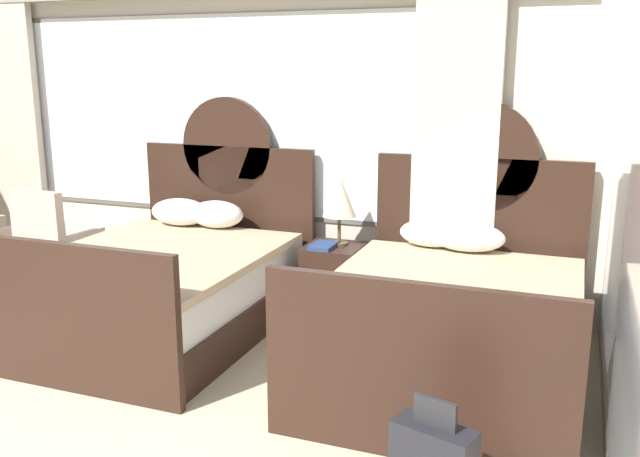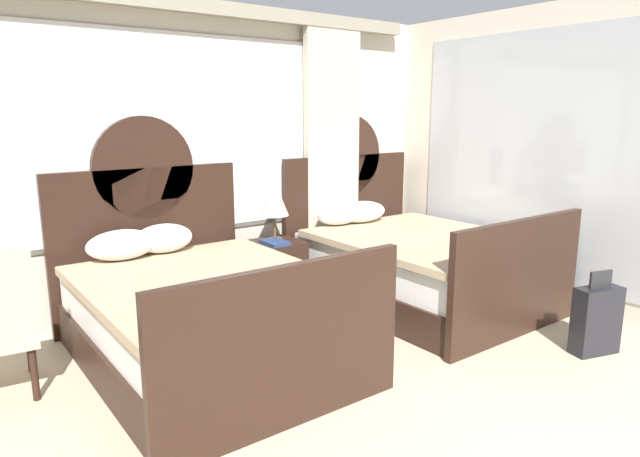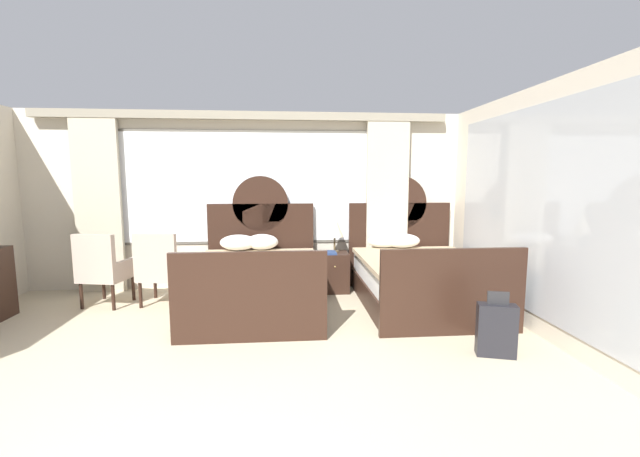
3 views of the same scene
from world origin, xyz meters
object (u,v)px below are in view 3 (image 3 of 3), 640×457
book_on_nightstand (330,253)px  suitcase_on_floor (496,330)px  bed_near_mirror (419,277)px  table_lamp_on_nightstand (335,226)px  armchair_by_window_centre (102,268)px  armchair_by_window_left (160,267)px  nightstand_between_beds (333,272)px  bed_near_window (257,280)px

book_on_nightstand → suitcase_on_floor: bearing=-59.3°
bed_near_mirror → table_lamp_on_nightstand: size_ratio=3.86×
armchair_by_window_centre → armchair_by_window_left: bearing=-0.1°
armchair_by_window_centre → book_on_nightstand: bearing=7.2°
suitcase_on_floor → armchair_by_window_centre: bearing=156.8°
table_lamp_on_nightstand → nightstand_between_beds: bearing=-119.2°
nightstand_between_beds → armchair_by_window_left: (-2.38, -0.48, 0.23)m
bed_near_mirror → table_lamp_on_nightstand: bed_near_mirror is taller
table_lamp_on_nightstand → armchair_by_window_centre: size_ratio=0.57×
armchair_by_window_centre → suitcase_on_floor: bearing=-23.2°
book_on_nightstand → armchair_by_window_centre: armchair_by_window_centre is taller
bed_near_mirror → armchair_by_window_left: (-3.46, 0.25, 0.15)m
bed_near_window → table_lamp_on_nightstand: 1.49m
bed_near_mirror → book_on_nightstand: (-1.14, 0.64, 0.23)m
bed_near_mirror → suitcase_on_floor: 1.66m
bed_near_window → nightstand_between_beds: bed_near_window is taller
armchair_by_window_centre → table_lamp_on_nightstand: bearing=9.5°
book_on_nightstand → armchair_by_window_centre: size_ratio=0.26×
armchair_by_window_centre → suitcase_on_floor: armchair_by_window_centre is taller
nightstand_between_beds → armchair_by_window_centre: armchair_by_window_centre is taller
armchair_by_window_left → table_lamp_on_nightstand: bearing=12.4°
table_lamp_on_nightstand → book_on_nightstand: bearing=-121.9°
bed_near_window → book_on_nightstand: bearing=31.6°
bed_near_mirror → nightstand_between_beds: size_ratio=3.68×
suitcase_on_floor → table_lamp_on_nightstand: bearing=117.7°
bed_near_mirror → suitcase_on_floor: (0.22, -1.64, -0.12)m
armchair_by_window_centre → nightstand_between_beds: bearing=8.7°
nightstand_between_beds → armchair_by_window_centre: (-3.12, -0.48, 0.23)m
bed_near_window → armchair_by_window_left: (-1.29, 0.25, 0.15)m
table_lamp_on_nightstand → armchair_by_window_centre: 3.23m
bed_near_window → book_on_nightstand: 1.23m
nightstand_between_beds → suitcase_on_floor: 2.70m
bed_near_mirror → table_lamp_on_nightstand: bearing=143.7°
bed_near_window → nightstand_between_beds: 1.31m
bed_near_mirror → armchair_by_window_centre: bearing=176.6°
nightstand_between_beds → armchair_by_window_centre: 3.17m
bed_near_window → armchair_by_window_centre: (-2.04, 0.25, 0.15)m
armchair_by_window_left → book_on_nightstand: bearing=9.5°
suitcase_on_floor → armchair_by_window_left: bearing=152.8°
book_on_nightstand → bed_near_window: bearing=-148.4°
bed_near_window → suitcase_on_floor: 2.90m
book_on_nightstand → armchair_by_window_left: (-2.32, -0.39, -0.08)m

